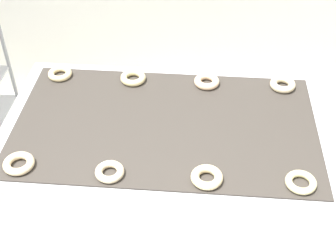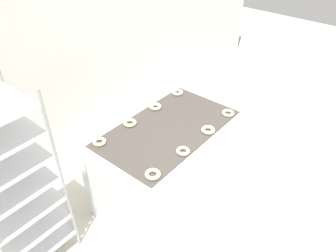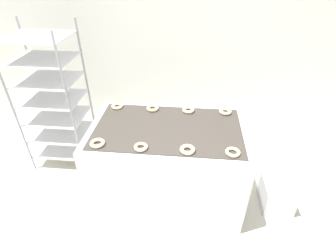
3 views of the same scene
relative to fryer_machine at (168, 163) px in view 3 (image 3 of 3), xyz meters
The scene contains 13 objects.
ground_plane 0.86m from the fryer_machine, 90.02° to the right, with size 14.00×14.00×0.00m, color beige.
wall_back 1.69m from the fryer_machine, 90.01° to the left, with size 8.00×0.05×2.80m.
fryer_machine is the anchor object (origin of this frame).
baking_rack_cart 1.58m from the fryer_machine, 160.16° to the left, with size 0.70×0.57×1.77m.
glaze_bin 1.24m from the fryer_machine, ahead, with size 0.32×0.36×0.30m.
donut_near_left 0.84m from the fryer_machine, 151.24° to the right, with size 0.13×0.13×0.03m, color beige.
donut_near_midleft 0.63m from the fryer_machine, 120.84° to the right, with size 0.12×0.12×0.03m, color beige.
donut_near_midright 0.63m from the fryer_machine, 59.55° to the right, with size 0.13×0.13×0.04m, color beige.
donut_near_right 0.83m from the fryer_machine, 29.86° to the right, with size 0.13×0.13×0.03m, color beige.
donut_far_left 0.84m from the fryer_machine, 150.19° to the left, with size 0.13×0.13×0.03m, color beige.
donut_far_midleft 0.62m from the fryer_machine, 120.93° to the left, with size 0.13×0.13×0.03m, color beige.
donut_far_midright 0.62m from the fryer_machine, 60.63° to the left, with size 0.13×0.13×0.04m, color beige.
donut_far_right 0.83m from the fryer_machine, 30.26° to the left, with size 0.13×0.13×0.04m, color beige.
Camera 3 is at (0.21, -1.39, 2.37)m, focal length 28.00 mm.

